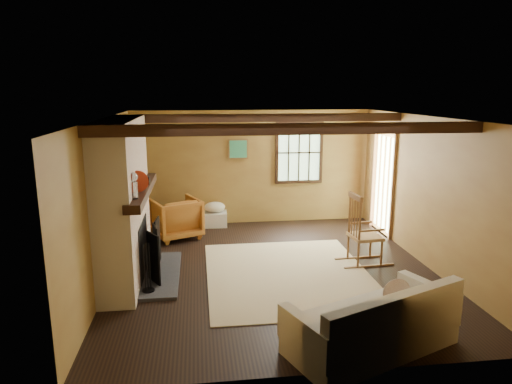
{
  "coord_description": "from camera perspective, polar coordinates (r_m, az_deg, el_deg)",
  "views": [
    {
      "loc": [
        -1.14,
        -6.72,
        2.79
      ],
      "look_at": [
        -0.22,
        0.4,
        1.19
      ],
      "focal_mm": 32.0,
      "sensor_mm": 36.0,
      "label": 1
    }
  ],
  "objects": [
    {
      "name": "firewood_pile",
      "position": [
        9.63,
        -11.78,
        -3.78
      ],
      "size": [
        0.69,
        0.12,
        0.25
      ],
      "color": "brown",
      "rests_on": "ground"
    },
    {
      "name": "rug",
      "position": [
        7.22,
        4.02,
        -10.2
      ],
      "size": [
        2.5,
        3.0,
        0.01
      ],
      "primitive_type": "cube",
      "color": "beige",
      "rests_on": "ground"
    },
    {
      "name": "fireplace",
      "position": [
        7.01,
        -16.02,
        -1.87
      ],
      "size": [
        1.02,
        2.3,
        2.4
      ],
      "color": "#9A5A3B",
      "rests_on": "ground"
    },
    {
      "name": "armchair",
      "position": [
        8.94,
        -9.97,
        -3.21
      ],
      "size": [
        1.1,
        1.11,
        0.78
      ],
      "primitive_type": "imported",
      "rotation": [
        0.0,
        0.0,
        -2.74
      ],
      "color": "#BF6026",
      "rests_on": "ground"
    },
    {
      "name": "basket_pillow",
      "position": [
        9.58,
        -5.2,
        -1.89
      ],
      "size": [
        0.54,
        0.5,
        0.22
      ],
      "primitive_type": "ellipsoid",
      "rotation": [
        0.0,
        0.0,
        -0.42
      ],
      "color": "beige",
      "rests_on": "laundry_basket"
    },
    {
      "name": "laundry_basket",
      "position": [
        9.64,
        -5.17,
        -3.38
      ],
      "size": [
        0.51,
        0.39,
        0.3
      ],
      "primitive_type": "cube",
      "rotation": [
        0.0,
        0.0,
        -0.03
      ],
      "color": "silver",
      "rests_on": "ground"
    },
    {
      "name": "sofa",
      "position": [
        5.34,
        14.65,
        -15.99
      ],
      "size": [
        2.08,
        1.5,
        0.77
      ],
      "rotation": [
        0.0,
        0.0,
        0.39
      ],
      "color": "beige",
      "rests_on": "ground"
    },
    {
      "name": "room_envelope",
      "position": [
        7.2,
        3.66,
        3.29
      ],
      "size": [
        5.02,
        5.52,
        2.44
      ],
      "color": "olive",
      "rests_on": "ground"
    },
    {
      "name": "ground",
      "position": [
        7.37,
        2.16,
        -9.71
      ],
      "size": [
        5.5,
        5.5,
        0.0
      ],
      "primitive_type": "plane",
      "color": "black",
      "rests_on": "ground"
    },
    {
      "name": "rocking_chair",
      "position": [
        7.68,
        13.21,
        -5.13
      ],
      "size": [
        0.89,
        0.52,
        1.19
      ],
      "rotation": [
        0.0,
        0.0,
        1.65
      ],
      "color": "#A27A4F",
      "rests_on": "ground"
    }
  ]
}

